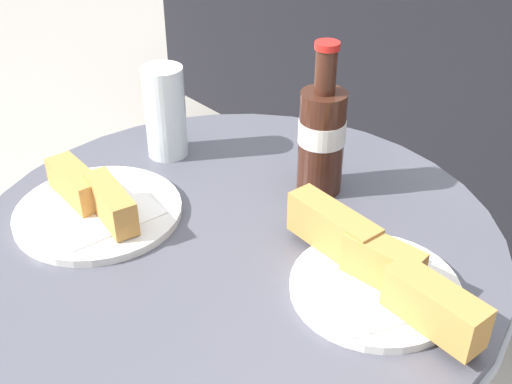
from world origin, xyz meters
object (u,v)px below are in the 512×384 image
object	(u,v)px
drinking_glass	(166,116)
lunch_plate_near	(377,273)
bistro_table	(238,309)
lunch_plate_far	(96,205)
cola_bottle_left	(321,135)

from	to	relation	value
drinking_glass	lunch_plate_near	bearing A→B (deg)	-0.80
lunch_plate_near	drinking_glass	bearing A→B (deg)	179.20
bistro_table	lunch_plate_far	world-z (taller)	lunch_plate_far
cola_bottle_left	lunch_plate_far	xyz separation A→B (m)	(-0.17, -0.30, -0.08)
bistro_table	lunch_plate_near	world-z (taller)	lunch_plate_near
bistro_table	drinking_glass	bearing A→B (deg)	167.07
bistro_table	lunch_plate_far	size ratio (longest dim) A/B	3.14
cola_bottle_left	lunch_plate_far	bearing A→B (deg)	-118.98
bistro_table	cola_bottle_left	bearing A→B (deg)	90.37
bistro_table	cola_bottle_left	distance (m)	0.30
bistro_table	lunch_plate_far	distance (m)	0.27
lunch_plate_near	bistro_table	bearing A→B (deg)	-166.52
cola_bottle_left	lunch_plate_near	xyz separation A→B (m)	(0.22, -0.12, -0.07)
lunch_plate_near	lunch_plate_far	distance (m)	0.42
bistro_table	cola_bottle_left	size ratio (longest dim) A/B	3.23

